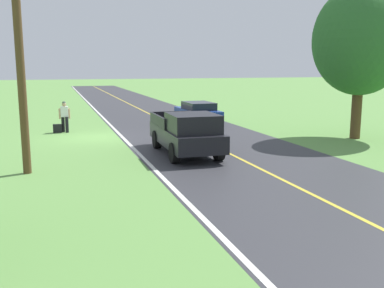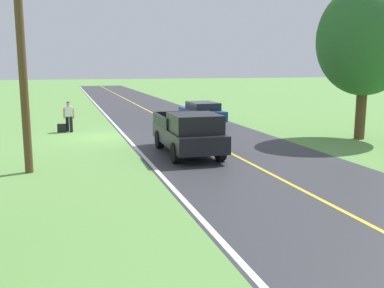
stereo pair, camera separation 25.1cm
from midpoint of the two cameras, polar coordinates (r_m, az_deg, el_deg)
ground_plane at (r=23.58m, az=-11.39°, el=0.88°), size 200.00×200.00×0.00m
road_surface at (r=24.50m, az=0.24°, el=1.43°), size 7.76×120.00×0.00m
lane_edge_line at (r=23.72m, az=-8.36°, el=1.04°), size 0.16×117.60×0.00m
lane_centre_line at (r=24.50m, az=0.24°, el=1.44°), size 0.14×117.60×0.00m
hitchhiker_walking at (r=25.74m, az=-15.38°, el=3.68°), size 0.62×0.53×1.75m
suitcase_carried at (r=25.78m, az=-16.25°, el=1.99°), size 0.48×0.24×0.48m
pickup_truck_passing at (r=18.40m, az=0.01°, el=1.56°), size 2.18×5.44×1.82m
tree_far_side_near at (r=23.95m, az=21.83°, el=12.37°), size 4.77×4.77×7.70m
sedan_near_oncoming at (r=28.31m, az=1.56°, el=4.14°), size 2.00×4.44×1.41m
utility_pole_roadside at (r=16.08m, az=-20.71°, el=9.81°), size 0.28×0.28×7.60m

